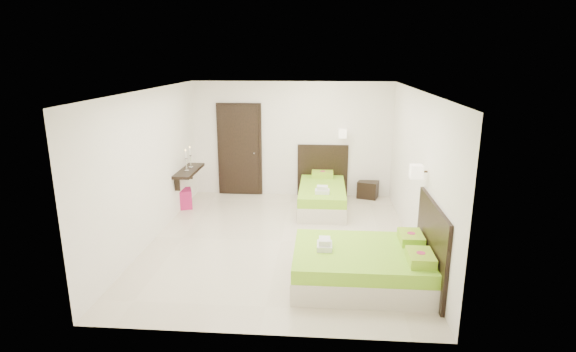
# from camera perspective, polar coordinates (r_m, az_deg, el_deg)

# --- Properties ---
(floor) EXTENTS (5.50, 5.50, 0.00)m
(floor) POSITION_cam_1_polar(r_m,az_deg,el_deg) (7.95, -0.90, -8.23)
(floor) COLOR beige
(floor) RESTS_ON ground
(bed_single) EXTENTS (1.15, 1.91, 1.58)m
(bed_single) POSITION_cam_1_polar(r_m,az_deg,el_deg) (9.58, 4.37, -2.34)
(bed_single) COLOR beige
(bed_single) RESTS_ON ground
(bed_double) EXTENTS (1.94, 1.65, 1.60)m
(bed_double) POSITION_cam_1_polar(r_m,az_deg,el_deg) (6.57, 10.07, -10.95)
(bed_double) COLOR beige
(bed_double) RESTS_ON ground
(nightstand) EXTENTS (0.53, 0.50, 0.39)m
(nightstand) POSITION_cam_1_polar(r_m,az_deg,el_deg) (10.40, 10.11, -1.68)
(nightstand) COLOR black
(nightstand) RESTS_ON ground
(ottoman) EXTENTS (0.51, 0.51, 0.40)m
(ottoman) POSITION_cam_1_polar(r_m,az_deg,el_deg) (9.82, -13.31, -2.81)
(ottoman) COLOR #A91653
(ottoman) RESTS_ON ground
(door) EXTENTS (1.02, 0.15, 2.14)m
(door) POSITION_cam_1_polar(r_m,az_deg,el_deg) (10.36, -6.16, 3.31)
(door) COLOR black
(door) RESTS_ON ground
(console_shelf) EXTENTS (0.35, 1.20, 0.78)m
(console_shelf) POSITION_cam_1_polar(r_m,az_deg,el_deg) (9.58, -12.52, 0.63)
(console_shelf) COLOR black
(console_shelf) RESTS_ON ground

